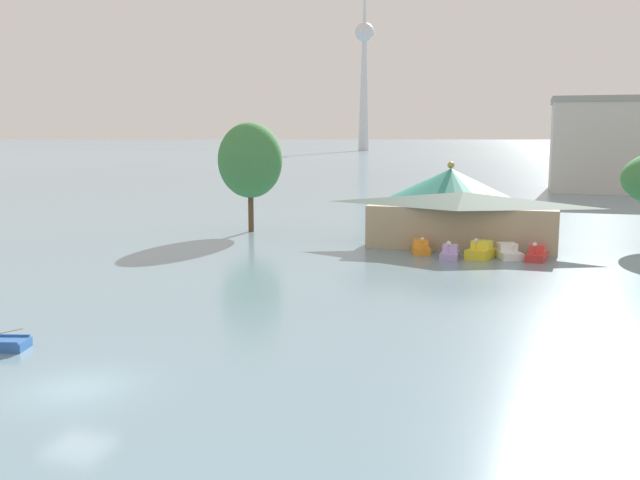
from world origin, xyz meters
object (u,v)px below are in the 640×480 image
object	(u,v)px
pedal_boat_red	(537,254)
boathouse	(462,218)
pedal_boat_yellow	(480,251)
pedal_boat_white	(508,252)
distant_broadcast_tower	(364,49)
green_roof_pavilion	(450,196)
shoreline_tree_tall_left	(250,160)
pedal_boat_orange	(421,248)
pedal_boat_lavender	(450,253)

from	to	relation	value
pedal_boat_red	boathouse	xyz separation A→B (m)	(-6.32, 5.25, 2.01)
pedal_boat_yellow	pedal_boat_white	xyz separation A→B (m)	(2.10, 0.75, -0.09)
pedal_boat_red	distant_broadcast_tower	size ratio (longest dim) A/B	0.02
pedal_boat_white	green_roof_pavilion	xyz separation A→B (m)	(-6.08, 13.29, 3.22)
pedal_boat_yellow	shoreline_tree_tall_left	world-z (taller)	shoreline_tree_tall_left
green_roof_pavilion	shoreline_tree_tall_left	xyz separation A→B (m)	(-19.38, -4.75, 3.49)
boathouse	pedal_boat_orange	bearing A→B (deg)	-122.86
boathouse	distant_broadcast_tower	distance (m)	334.17
boathouse	shoreline_tree_tall_left	xyz separation A→B (m)	(-21.37, 3.74, 4.67)
pedal_boat_red	boathouse	size ratio (longest dim) A/B	0.17
pedal_boat_lavender	pedal_boat_yellow	size ratio (longest dim) A/B	0.81
pedal_boat_yellow	pedal_boat_white	distance (m)	2.23
boathouse	pedal_boat_lavender	bearing A→B (deg)	-92.74
boathouse	green_roof_pavilion	distance (m)	8.80
pedal_boat_red	boathouse	distance (m)	8.46
distant_broadcast_tower	pedal_boat_orange	bearing A→B (deg)	-76.25
pedal_boat_yellow	pedal_boat_orange	bearing A→B (deg)	-86.83
pedal_boat_red	pedal_boat_white	bearing A→B (deg)	-90.85
pedal_boat_yellow	green_roof_pavilion	distance (m)	14.92
pedal_boat_orange	green_roof_pavilion	bearing A→B (deg)	161.69
pedal_boat_yellow	green_roof_pavilion	xyz separation A→B (m)	(-3.98, 14.04, 3.12)
pedal_boat_white	distant_broadcast_tower	bearing A→B (deg)	175.28
pedal_boat_red	green_roof_pavilion	distance (m)	16.37
pedal_boat_yellow	pedal_boat_lavender	bearing A→B (deg)	-52.89
green_roof_pavilion	boathouse	bearing A→B (deg)	-76.81
pedal_boat_orange	distant_broadcast_tower	world-z (taller)	distant_broadcast_tower
distant_broadcast_tower	pedal_boat_white	bearing A→B (deg)	-75.09
pedal_boat_lavender	distant_broadcast_tower	distance (m)	340.63
pedal_boat_yellow	distant_broadcast_tower	size ratio (longest dim) A/B	0.02
pedal_boat_lavender	pedal_boat_red	bearing A→B (deg)	101.18
shoreline_tree_tall_left	distant_broadcast_tower	xyz separation A→B (m)	(-60.92, 315.97, 47.09)
pedal_boat_white	pedal_boat_red	xyz separation A→B (m)	(2.23, -0.46, 0.03)
pedal_boat_red	pedal_boat_orange	bearing A→B (deg)	-83.75
boathouse	shoreline_tree_tall_left	size ratio (longest dim) A/B	1.57
green_roof_pavilion	pedal_boat_orange	bearing A→B (deg)	-94.10
pedal_boat_yellow	pedal_boat_red	distance (m)	4.33
pedal_boat_white	green_roof_pavilion	world-z (taller)	green_roof_pavilion
pedal_boat_lavender	pedal_boat_white	bearing A→B (deg)	111.65
pedal_boat_lavender	pedal_boat_yellow	bearing A→B (deg)	112.83
pedal_boat_orange	pedal_boat_red	bearing A→B (deg)	71.29
pedal_boat_orange	pedal_boat_lavender	bearing A→B (deg)	38.89
boathouse	shoreline_tree_tall_left	bearing A→B (deg)	170.07
pedal_boat_orange	pedal_boat_yellow	bearing A→B (deg)	64.06
boathouse	distant_broadcast_tower	bearing A→B (deg)	104.43
shoreline_tree_tall_left	pedal_boat_lavender	bearing A→B (deg)	-25.91
pedal_boat_orange	pedal_boat_white	distance (m)	7.02
pedal_boat_white	shoreline_tree_tall_left	size ratio (longest dim) A/B	0.30
pedal_boat_orange	pedal_boat_red	distance (m)	9.27
shoreline_tree_tall_left	distant_broadcast_tower	world-z (taller)	distant_broadcast_tower
pedal_boat_lavender	pedal_boat_white	world-z (taller)	pedal_boat_lavender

